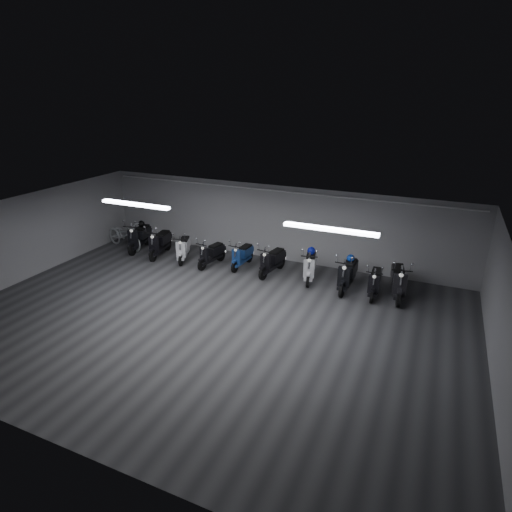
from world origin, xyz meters
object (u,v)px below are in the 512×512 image
at_px(scooter_0, 139,233).
at_px(helmet_1, 311,251).
at_px(scooter_3, 211,250).
at_px(scooter_1, 159,239).
at_px(scooter_4, 242,252).
at_px(scooter_8, 375,277).
at_px(scooter_9, 399,276).
at_px(helmet_2, 141,224).
at_px(bicycle, 124,232).
at_px(scooter_2, 183,244).
at_px(scooter_5, 272,257).
at_px(scooter_7, 348,269).
at_px(helmet_0, 351,258).
at_px(scooter_6, 310,262).

xyz_separation_m(scooter_0, helmet_1, (6.97, 0.24, 0.24)).
height_order(scooter_0, scooter_3, scooter_0).
distance_m(scooter_1, scooter_4, 3.37).
relative_size(scooter_8, scooter_9, 0.85).
bearing_deg(scooter_8, helmet_2, 173.95).
bearing_deg(scooter_3, bicycle, -172.58).
bearing_deg(scooter_2, scooter_0, 152.94).
distance_m(scooter_1, bicycle, 1.83).
distance_m(scooter_5, bicycle, 6.39).
bearing_deg(scooter_7, scooter_4, 177.62).
distance_m(scooter_9, helmet_2, 9.91).
bearing_deg(helmet_2, helmet_1, -0.18).
distance_m(helmet_0, helmet_2, 8.38).
bearing_deg(scooter_9, scooter_6, 166.79).
bearing_deg(scooter_0, bicycle, 173.81).
bearing_deg(helmet_1, helmet_2, 179.82).
bearing_deg(scooter_4, scooter_2, -169.92).
bearing_deg(helmet_0, helmet_1, 171.61).
relative_size(scooter_1, helmet_0, 7.54).
bearing_deg(bicycle, scooter_6, -74.12).
xyz_separation_m(scooter_6, scooter_9, (2.83, -0.15, 0.05)).
xyz_separation_m(scooter_1, scooter_2, (1.06, -0.01, -0.06)).
xyz_separation_m(scooter_7, helmet_0, (0.01, 0.26, 0.29)).
distance_m(scooter_8, bicycle, 9.89).
distance_m(scooter_2, helmet_1, 4.82).
height_order(scooter_4, scooter_8, scooter_8).
xyz_separation_m(scooter_6, scooter_7, (1.30, -0.22, 0.03)).
bearing_deg(helmet_0, scooter_5, -177.57).
height_order(scooter_4, helmet_2, scooter_4).
distance_m(scooter_8, scooter_9, 0.69).
height_order(scooter_6, scooter_7, scooter_7).
bearing_deg(scooter_7, helmet_1, 162.97).
xyz_separation_m(scooter_2, scooter_3, (1.22, -0.05, -0.03)).
height_order(scooter_2, scooter_5, scooter_5).
bearing_deg(scooter_1, bicycle, 166.08).
xyz_separation_m(scooter_4, helmet_0, (3.85, -0.02, 0.39)).
distance_m(scooter_5, helmet_0, 2.66).
relative_size(scooter_3, scooter_7, 0.86).
relative_size(scooter_3, scooter_8, 0.98).
bearing_deg(helmet_2, scooter_0, -79.22).
bearing_deg(helmet_1, scooter_5, -166.28).
xyz_separation_m(scooter_2, scooter_4, (2.30, 0.26, -0.03)).
relative_size(scooter_9, helmet_1, 7.15).
distance_m(scooter_3, scooter_7, 4.92).
bearing_deg(scooter_4, scooter_5, -2.47).
bearing_deg(helmet_2, scooter_8, -3.46).
distance_m(scooter_8, helmet_2, 9.26).
xyz_separation_m(scooter_5, scooter_7, (2.63, -0.15, 0.05)).
relative_size(scooter_7, scooter_9, 0.97).
bearing_deg(scooter_8, scooter_9, 10.38).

